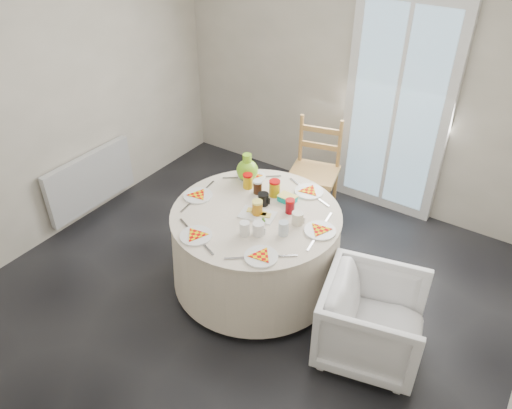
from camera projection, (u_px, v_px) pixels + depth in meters
The scene contains 14 objects.
floor at pixel (242, 301), 4.06m from camera, with size 4.00×4.00×0.00m, color black.
wall_back at pixel (362, 74), 4.68m from camera, with size 4.00×0.02×2.60m, color #BCB5A3.
wall_left at pixel (47, 97), 4.23m from camera, with size 0.02×4.00×2.60m, color #BCB5A3.
glass_door at pixel (397, 110), 4.61m from camera, with size 1.00×0.08×2.10m, color silver.
radiator at pixel (91, 181), 4.86m from camera, with size 0.07×1.00×0.55m, color silver.
table at pixel (256, 248), 4.03m from camera, with size 1.36×1.36×0.69m, color beige.
wooden_chair at pixel (314, 174), 4.79m from camera, with size 0.44×0.42×0.99m, color tan, non-canonical shape.
armchair at pixel (374, 314), 3.43m from camera, with size 0.68×0.64×0.70m, color white.
place_settings at pixel (256, 208), 3.81m from camera, with size 1.28×1.28×0.02m, color silver, non-canonical shape.
jar_cluster at pixel (267, 189), 3.94m from camera, with size 0.54×0.27×0.16m, color #835C15, non-canonical shape.
butter_tub at pixel (288, 195), 3.93m from camera, with size 0.14×0.10×0.06m, color #03A89C.
green_pitcher at pixel (247, 164), 4.15m from camera, with size 0.18×0.18×0.24m, color #7BC61F, non-canonical shape.
cheese_platter at pixel (258, 210), 3.78m from camera, with size 0.27×0.17×0.03m, color white, non-canonical shape.
mugs_glasses at pixel (275, 210), 3.72m from camera, with size 0.66×0.66×0.12m, color #959595, non-canonical shape.
Camera 1 is at (1.70, -2.34, 2.96)m, focal length 35.00 mm.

